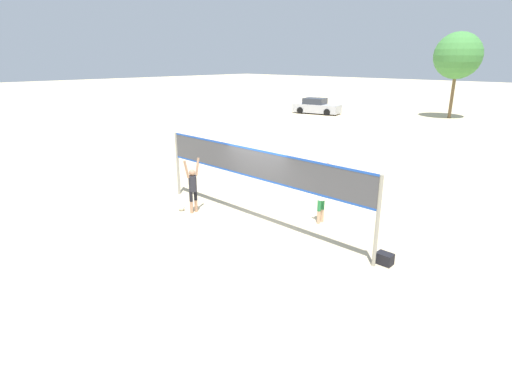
# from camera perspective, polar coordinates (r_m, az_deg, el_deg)

# --- Properties ---
(ground_plane) EXTENTS (200.00, 200.00, 0.00)m
(ground_plane) POSITION_cam_1_polar(r_m,az_deg,el_deg) (13.37, 0.00, -5.62)
(ground_plane) COLOR beige
(volleyball_net) EXTENTS (8.62, 0.10, 2.49)m
(volleyball_net) POSITION_cam_1_polar(r_m,az_deg,el_deg) (12.76, 0.00, 2.08)
(volleyball_net) COLOR gray
(volleyball_net) RESTS_ON ground_plane
(player_spiker) EXTENTS (0.28, 0.68, 1.95)m
(player_spiker) POSITION_cam_1_polar(r_m,az_deg,el_deg) (14.05, -9.02, -0.29)
(player_spiker) COLOR tan
(player_spiker) RESTS_ON ground_plane
(player_blocker) EXTENTS (0.28, 0.69, 2.00)m
(player_blocker) POSITION_cam_1_polar(r_m,az_deg,el_deg) (13.14, 9.35, -1.39)
(player_blocker) COLOR tan
(player_blocker) RESTS_ON ground_plane
(volleyball) EXTENTS (0.21, 0.21, 0.21)m
(volleyball) POSITION_cam_1_polar(r_m,az_deg,el_deg) (14.57, -10.59, -3.49)
(volleyball) COLOR silver
(volleyball) RESTS_ON ground_plane
(gear_bag) EXTENTS (0.42, 0.30, 0.31)m
(gear_bag) POSITION_cam_1_polar(r_m,az_deg,el_deg) (11.27, 17.90, -10.24)
(gear_bag) COLOR black
(gear_bag) RESTS_ON ground_plane
(parked_car_near) EXTENTS (4.85, 2.71, 1.52)m
(parked_car_near) POSITION_cam_1_polar(r_m,az_deg,el_deg) (40.78, 8.62, 10.72)
(parked_car_near) COLOR #B7B7BC
(parked_car_near) RESTS_ON ground_plane
(tree_right_cluster) EXTENTS (4.06, 4.06, 7.53)m
(tree_right_cluster) POSITION_cam_1_polar(r_m,az_deg,el_deg) (41.01, 26.87, 15.91)
(tree_right_cluster) COLOR brown
(tree_right_cluster) RESTS_ON ground_plane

